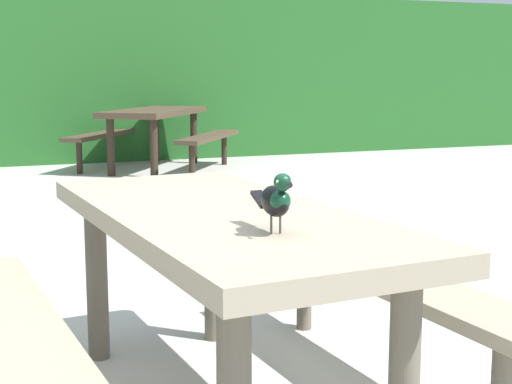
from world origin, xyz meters
TOP-DOWN VIEW (x-y plane):
  - hedge_wall at (0.00, 8.53)m, footprint 28.00×1.75m
  - picnic_table_foreground at (0.21, 0.04)m, footprint 1.81×1.85m
  - bird_grackle at (0.22, -0.41)m, footprint 0.08×0.29m
  - picnic_table_mid_left at (1.64, 6.77)m, footprint 2.36×2.37m

SIDE VIEW (x-z plane):
  - picnic_table_foreground at x=0.21m, z-range 0.19..0.93m
  - picnic_table_mid_left at x=1.64m, z-range 0.19..0.93m
  - bird_grackle at x=0.22m, z-range 0.75..0.94m
  - hedge_wall at x=0.00m, z-range 0.00..2.25m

